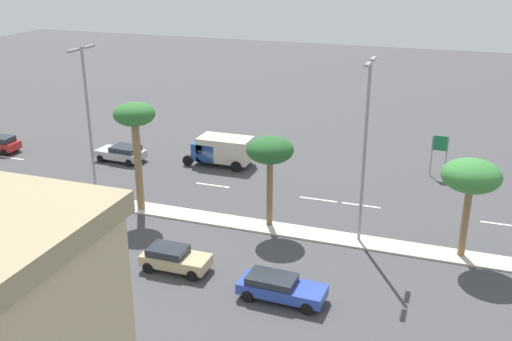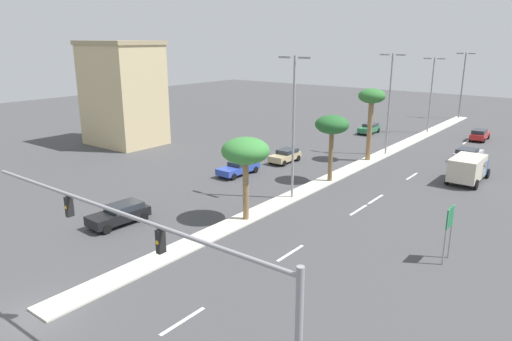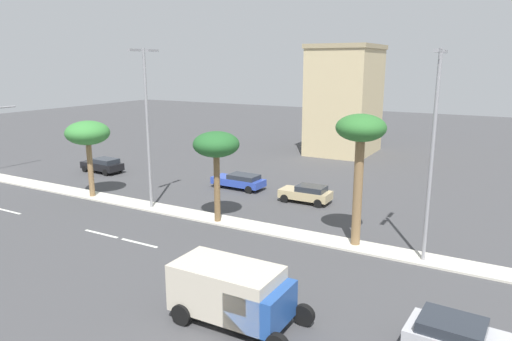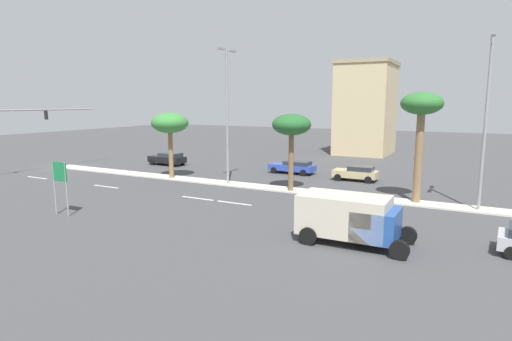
# 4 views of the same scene
# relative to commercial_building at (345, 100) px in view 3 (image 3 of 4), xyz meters

# --- Properties ---
(ground_plane) EXTENTS (160.00, 160.00, 0.00)m
(ground_plane) POSITION_rel_commercial_building_xyz_m (28.04, 1.94, -6.30)
(ground_plane) COLOR #424244
(median_curb) EXTENTS (1.80, 73.68, 0.12)m
(median_curb) POSITION_rel_commercial_building_xyz_m (28.04, 10.12, -6.24)
(median_curb) COLOR beige
(median_curb) RESTS_ON ground
(lane_stripe_center) EXTENTS (0.20, 2.80, 0.01)m
(lane_stripe_center) POSITION_rel_commercial_building_xyz_m (33.81, -13.62, -6.29)
(lane_stripe_center) COLOR silver
(lane_stripe_center) RESTS_ON ground
(lane_stripe_right) EXTENTS (0.20, 2.80, 0.01)m
(lane_stripe_right) POSITION_rel_commercial_building_xyz_m (33.81, -4.12, -6.29)
(lane_stripe_right) COLOR silver
(lane_stripe_right) RESTS_ON ground
(lane_stripe_rear) EXTENTS (0.20, 2.80, 0.01)m
(lane_stripe_rear) POSITION_rel_commercial_building_xyz_m (33.81, -0.94, -6.29)
(lane_stripe_rear) COLOR silver
(lane_stripe_rear) RESTS_ON ground
(lane_stripe_far) EXTENTS (0.20, 2.80, 0.01)m
(lane_stripe_far) POSITION_rel_commercial_building_xyz_m (33.81, 7.51, -6.29)
(lane_stripe_far) COLOR silver
(lane_stripe_far) RESTS_ON ground
(commercial_building) EXTENTS (9.11, 7.15, 12.55)m
(commercial_building) POSITION_rel_commercial_building_xyz_m (0.00, 0.00, 0.00)
(commercial_building) COLOR #C6B284
(commercial_building) RESTS_ON ground
(palm_tree_center) EXTENTS (3.40, 3.40, 6.02)m
(palm_tree_center) POSITION_rel_commercial_building_xyz_m (28.25, -11.08, -1.19)
(palm_tree_center) COLOR olive
(palm_tree_center) RESTS_ON median_curb
(palm_tree_trailing) EXTENTS (3.05, 3.05, 6.08)m
(palm_tree_trailing) POSITION_rel_commercial_building_xyz_m (28.40, 1.07, -1.08)
(palm_tree_trailing) COLOR brown
(palm_tree_trailing) RESTS_ON median_curb
(palm_tree_rear) EXTENTS (2.82, 2.82, 7.65)m
(palm_tree_rear) POSITION_rel_commercial_building_xyz_m (27.87, 10.45, 0.23)
(palm_tree_rear) COLOR olive
(palm_tree_rear) RESTS_ON median_curb
(street_lamp_far) EXTENTS (2.90, 0.24, 11.39)m
(street_lamp_far) POSITION_rel_commercial_building_xyz_m (28.20, -4.94, 0.39)
(street_lamp_far) COLOR gray
(street_lamp_far) RESTS_ON median_curb
(street_lamp_inboard) EXTENTS (2.90, 0.24, 11.11)m
(street_lamp_inboard) POSITION_rel_commercial_building_xyz_m (28.25, 14.36, 0.24)
(street_lamp_inboard) COLOR gray
(street_lamp_inboard) RESTS_ON median_curb
(sedan_tan_leading) EXTENTS (1.89, 3.94, 1.37)m
(sedan_tan_leading) POSITION_rel_commercial_building_xyz_m (21.16, 4.45, -5.56)
(sedan_tan_leading) COLOR tan
(sedan_tan_leading) RESTS_ON ground
(sedan_blue_right) EXTENTS (2.02, 4.64, 1.30)m
(sedan_blue_right) POSITION_rel_commercial_building_xyz_m (20.23, -2.17, -5.58)
(sedan_blue_right) COLOR #2D47AD
(sedan_blue_right) RESTS_ON ground
(sedan_silver_far) EXTENTS (2.31, 4.26, 1.38)m
(sedan_silver_far) POSITION_rel_commercial_building_xyz_m (36.41, 17.16, -5.55)
(sedan_silver_far) COLOR #B2B2B7
(sedan_silver_far) RESTS_ON ground
(sedan_black_trailing) EXTENTS (2.15, 4.43, 1.43)m
(sedan_black_trailing) POSITION_rel_commercial_building_xyz_m (21.56, -17.05, -5.53)
(sedan_black_trailing) COLOR black
(sedan_black_trailing) RESTS_ON ground
(box_truck) EXTENTS (2.69, 5.63, 2.44)m
(box_truck) POSITION_rel_commercial_building_xyz_m (38.45, 8.74, -4.94)
(box_truck) COLOR #234C99
(box_truck) RESTS_ON ground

